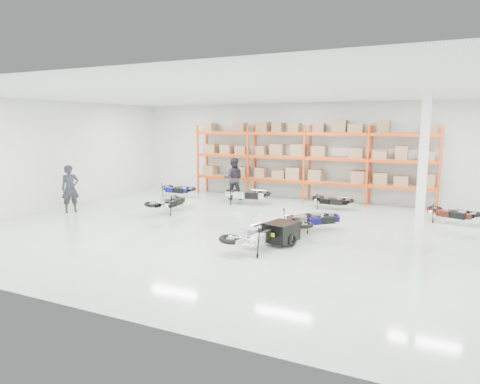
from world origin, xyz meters
The scene contains 14 objects.
room centered at (0.00, 0.00, 2.25)m, with size 18.00×18.00×18.00m.
pallet_rack centered at (0.00, 6.45, 2.26)m, with size 11.28×0.98×3.62m.
structural_column centered at (5.20, 0.50, 2.25)m, with size 0.25×0.25×4.50m, color white.
moto_blue_centre centered at (1.96, 1.08, 0.49)m, with size 0.72×1.62×0.99m, color #0A0644, non-canonical shape.
moto_silver_left centered at (0.99, -2.01, 0.56)m, with size 0.82×1.84×1.12m, color silver, non-canonical shape.
moto_black_far_left centered at (-4.19, 1.29, 0.55)m, with size 0.79×1.78×1.09m, color black, non-canonical shape.
moto_touring_right centered at (1.54, 0.49, 0.51)m, with size 0.74×1.66×1.01m, color black, non-canonical shape.
trailer centered at (1.54, -1.11, 0.39)m, with size 0.95×1.65×0.67m.
moto_back_a centered at (-5.97, 4.54, 0.52)m, with size 0.75×1.69×1.03m, color #0B0C6B, non-canonical shape.
moto_back_b centered at (-2.17, 4.41, 0.57)m, with size 0.84×1.88×1.15m, color silver, non-canonical shape.
moto_back_c centered at (1.56, 4.87, 0.48)m, with size 0.70×1.57×0.96m, color black, non-canonical shape.
moto_back_d centered at (6.09, 4.17, 0.49)m, with size 0.71×1.61×0.98m, color #41130D, non-canonical shape.
person_left centered at (-7.80, -0.30, 0.96)m, with size 0.70×0.46×1.92m, color #21222A.
person_back centered at (-3.20, 5.25, 0.99)m, with size 0.96×0.75×1.98m, color black.
Camera 1 is at (5.73, -12.71, 3.54)m, focal length 32.00 mm.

